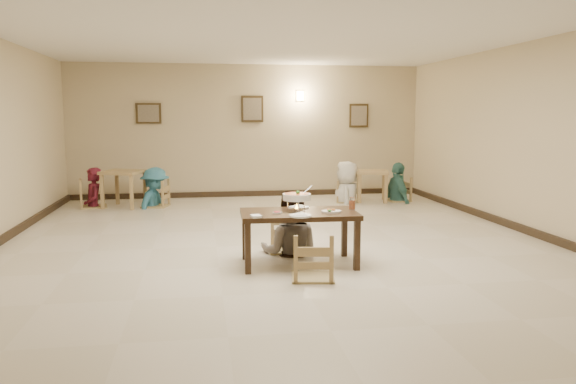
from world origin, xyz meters
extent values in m
plane|color=beige|center=(0.00, 0.00, 0.00)|extent=(10.00, 10.00, 0.00)
plane|color=silver|center=(0.00, 0.00, 3.00)|extent=(10.00, 10.00, 0.00)
plane|color=#CAB68F|center=(0.00, 5.00, 1.50)|extent=(10.00, 0.00, 10.00)
plane|color=#CAB68F|center=(0.00, -5.00, 1.50)|extent=(10.00, 0.00, 10.00)
plane|color=#CAB68F|center=(4.00, 0.00, 1.50)|extent=(0.00, 10.00, 10.00)
cube|color=black|center=(0.00, 4.97, 0.06)|extent=(8.00, 0.06, 0.12)
cube|color=black|center=(3.97, 0.00, 0.06)|extent=(0.06, 10.00, 0.12)
cube|color=#342714|center=(-2.20, 4.96, 1.90)|extent=(0.55, 0.03, 0.45)
cube|color=gray|center=(-2.20, 4.94, 1.90)|extent=(0.45, 0.01, 0.37)
cube|color=#342714|center=(0.10, 4.96, 2.00)|extent=(0.50, 0.03, 0.60)
cube|color=gray|center=(0.10, 4.94, 2.00)|extent=(0.41, 0.01, 0.49)
cube|color=#342714|center=(2.60, 4.96, 1.85)|extent=(0.45, 0.03, 0.55)
cube|color=gray|center=(2.60, 4.94, 1.85)|extent=(0.37, 0.01, 0.45)
cube|color=#FFD88C|center=(1.20, 4.96, 2.30)|extent=(0.16, 0.05, 0.22)
cube|color=#342214|center=(0.11, -1.13, 0.64)|extent=(1.45, 0.85, 0.06)
cube|color=#342214|center=(-0.56, -1.45, 0.31)|extent=(0.07, 0.07, 0.61)
cube|color=#342214|center=(0.75, -1.49, 0.31)|extent=(0.07, 0.07, 0.61)
cube|color=#342214|center=(-0.54, -0.76, 0.31)|extent=(0.07, 0.07, 0.61)
cube|color=#342214|center=(0.77, -0.81, 0.31)|extent=(0.07, 0.07, 0.61)
cube|color=tan|center=(0.08, -0.40, 0.48)|extent=(0.49, 0.49, 0.05)
cube|color=tan|center=(0.16, -1.75, 0.47)|extent=(0.48, 0.48, 0.05)
imported|color=gray|center=(0.09, -0.52, 0.85)|extent=(0.96, 0.83, 1.70)
torus|color=silver|center=(0.08, -1.12, 0.82)|extent=(0.27, 0.27, 0.01)
cylinder|color=silver|center=(0.08, -1.12, 0.69)|extent=(0.07, 0.07, 0.04)
cone|color=#FFA526|center=(0.08, -1.12, 0.74)|extent=(0.04, 0.04, 0.06)
cylinder|color=white|center=(0.08, -1.12, 0.86)|extent=(0.35, 0.35, 0.08)
cylinder|color=#BA491C|center=(0.08, -1.12, 0.89)|extent=(0.30, 0.30, 0.02)
sphere|color=#2D7223|center=(0.09, -1.13, 0.91)|extent=(0.05, 0.05, 0.05)
cylinder|color=silver|center=(0.21, -1.05, 0.92)|extent=(0.16, 0.10, 0.11)
cylinder|color=silver|center=(0.19, -1.06, 0.74)|extent=(0.01, 0.01, 0.16)
cylinder|color=silver|center=(-0.03, -1.06, 0.74)|extent=(0.01, 0.01, 0.16)
cylinder|color=silver|center=(0.08, -1.24, 0.74)|extent=(0.01, 0.01, 0.16)
cylinder|color=white|center=(0.15, -0.86, 0.68)|extent=(0.27, 0.27, 0.02)
ellipsoid|color=white|center=(0.15, -0.86, 0.69)|extent=(0.18, 0.15, 0.06)
cylinder|color=white|center=(0.06, -1.46, 0.68)|extent=(0.26, 0.26, 0.02)
ellipsoid|color=white|center=(0.06, -1.46, 0.69)|extent=(0.17, 0.14, 0.06)
cylinder|color=white|center=(0.49, -1.23, 0.68)|extent=(0.25, 0.25, 0.02)
sphere|color=#2D7223|center=(0.45, -1.30, 0.70)|extent=(0.04, 0.04, 0.04)
cylinder|color=white|center=(-0.18, -1.21, 0.68)|extent=(0.11, 0.11, 0.02)
cylinder|color=#A70F1E|center=(-0.18, -1.21, 0.69)|extent=(0.08, 0.08, 0.01)
cube|color=white|center=(-0.46, -1.44, 0.68)|extent=(0.13, 0.16, 0.03)
cube|color=silver|center=(-0.41, -1.36, 0.68)|extent=(0.03, 0.16, 0.01)
cube|color=silver|center=(-0.39, -1.36, 0.68)|extent=(0.03, 0.16, 0.01)
cylinder|color=white|center=(0.80, -1.07, 0.75)|extent=(0.08, 0.08, 0.15)
cylinder|color=#C95119|center=(0.80, -1.07, 0.73)|extent=(0.07, 0.07, 0.11)
cube|color=tan|center=(-2.63, 3.82, 0.72)|extent=(0.95, 0.95, 0.06)
cube|color=tan|center=(-3.03, 3.63, 0.34)|extent=(0.07, 0.07, 0.69)
cube|color=tan|center=(-2.44, 3.42, 0.34)|extent=(0.07, 0.07, 0.69)
cube|color=tan|center=(-2.83, 4.22, 0.34)|extent=(0.07, 0.07, 0.69)
cube|color=tan|center=(-2.24, 4.02, 0.34)|extent=(0.07, 0.07, 0.69)
cube|color=tan|center=(2.58, 3.78, 0.64)|extent=(0.83, 0.83, 0.06)
cube|color=tan|center=(2.24, 3.59, 0.31)|extent=(0.07, 0.07, 0.61)
cube|color=tan|center=(2.78, 3.44, 0.31)|extent=(0.07, 0.07, 0.61)
cube|color=tan|center=(2.39, 4.12, 0.31)|extent=(0.07, 0.07, 0.61)
cube|color=tan|center=(2.92, 3.97, 0.31)|extent=(0.07, 0.07, 0.61)
cube|color=tan|center=(-3.25, 3.88, 0.50)|extent=(0.51, 0.51, 0.06)
cube|color=tan|center=(-2.01, 3.76, 0.47)|extent=(0.49, 0.49, 0.05)
cube|color=tan|center=(2.01, 3.75, 0.41)|extent=(0.42, 0.42, 0.05)
cube|color=tan|center=(3.15, 3.74, 0.46)|extent=(0.47, 0.47, 0.05)
imported|color=#591525|center=(-3.25, 3.88, 0.81)|extent=(0.56, 0.69, 1.62)
imported|color=teal|center=(-2.01, 3.76, 0.81)|extent=(0.98, 1.20, 1.62)
imported|color=silver|center=(2.01, 3.75, 0.88)|extent=(0.77, 0.98, 1.77)
imported|color=#417E75|center=(3.15, 3.74, 0.85)|extent=(0.51, 1.03, 1.69)
camera|label=1|loc=(-1.09, -7.86, 1.85)|focal=35.00mm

